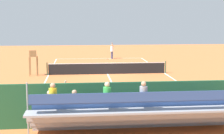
% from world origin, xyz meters
% --- Properties ---
extents(ground_plane, '(60.00, 60.00, 0.00)m').
position_xyz_m(ground_plane, '(0.00, 0.00, 0.00)').
color(ground_plane, '#C66B38').
extents(court_line_markings, '(10.10, 22.20, 0.01)m').
position_xyz_m(court_line_markings, '(0.00, -0.04, 0.00)').
color(court_line_markings, white).
rests_on(court_line_markings, ground).
extents(tennis_net, '(10.30, 0.10, 1.07)m').
position_xyz_m(tennis_net, '(0.00, 0.00, 0.50)').
color(tennis_net, black).
rests_on(tennis_net, ground).
extents(backdrop_wall, '(18.00, 0.16, 2.00)m').
position_xyz_m(backdrop_wall, '(0.00, 14.00, 1.00)').
color(backdrop_wall, '#235633').
rests_on(backdrop_wall, ground).
extents(bleacher_stand, '(9.06, 2.40, 2.48)m').
position_xyz_m(bleacher_stand, '(0.21, 15.35, 0.96)').
color(bleacher_stand, '#9EA0A5').
rests_on(bleacher_stand, ground).
extents(umpire_chair, '(0.67, 0.67, 2.14)m').
position_xyz_m(umpire_chair, '(6.20, 0.20, 1.31)').
color(umpire_chair, olive).
rests_on(umpire_chair, ground).
extents(courtside_bench, '(1.80, 0.40, 0.93)m').
position_xyz_m(courtside_bench, '(-3.33, 13.27, 0.56)').
color(courtside_bench, '#9E754C').
rests_on(courtside_bench, ground).
extents(equipment_bag, '(0.90, 0.36, 0.36)m').
position_xyz_m(equipment_bag, '(-1.83, 13.40, 0.18)').
color(equipment_bag, '#334C8C').
rests_on(equipment_bag, ground).
extents(tennis_player, '(0.42, 0.55, 1.93)m').
position_xyz_m(tennis_player, '(-1.47, -10.72, 1.02)').
color(tennis_player, navy).
rests_on(tennis_player, ground).
extents(tennis_racket, '(0.57, 0.41, 0.03)m').
position_xyz_m(tennis_racket, '(-1.15, -10.22, 0.01)').
color(tennis_racket, black).
rests_on(tennis_racket, ground).
extents(tennis_ball_near, '(0.07, 0.07, 0.07)m').
position_xyz_m(tennis_ball_near, '(-1.03, -6.88, 0.03)').
color(tennis_ball_near, '#CCDB33').
rests_on(tennis_ball_near, ground).
extents(line_judge, '(0.38, 0.54, 1.93)m').
position_xyz_m(line_judge, '(3.17, 13.13, 1.02)').
color(line_judge, '#232328').
rests_on(line_judge, ground).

